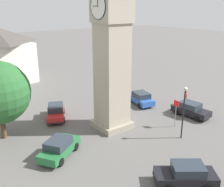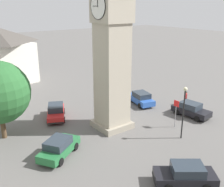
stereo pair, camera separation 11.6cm
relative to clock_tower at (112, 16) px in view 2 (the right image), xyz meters
The scene contains 10 objects.
ground_plane 10.69m from the clock_tower, 96.66° to the right, with size 200.00×200.00×0.00m, color #605E5B.
clock_tower is the anchor object (origin of this frame).
car_blue_kerb 12.34m from the clock_tower, 65.36° to the right, with size 4.40×2.57×1.53m.
car_silver_kerb 13.42m from the clock_tower, 109.05° to the right, with size 4.28×2.13×1.53m.
car_red_corner 11.78m from the clock_tower, 34.34° to the left, with size 4.45×3.34×1.53m.
car_white_side 12.06m from the clock_tower, 105.18° to the left, with size 3.67×4.38×1.53m.
car_black_far 14.29m from the clock_tower, behind, with size 3.81×4.32×1.53m.
pedestrian 14.56m from the clock_tower, 91.95° to the right, with size 0.41×0.44×1.69m.
lamp_post 10.03m from the clock_tower, 147.08° to the right, with size 0.36×0.36×4.89m.
road_sign 10.79m from the clock_tower, 127.10° to the right, with size 0.60×0.07×2.80m.
Camera 2 is at (-19.46, 14.40, 11.63)m, focal length 42.69 mm.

